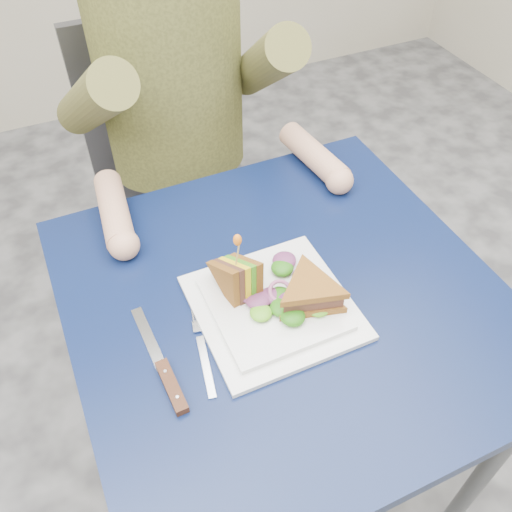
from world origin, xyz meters
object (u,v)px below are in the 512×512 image
table (284,322)px  plate (273,306)px  sandwich_upright (239,279)px  diner (170,54)px  fork (204,352)px  chair (173,164)px  knife (167,377)px  sandwich_flat (310,292)px

table → plate: plate is taller
plate → sandwich_upright: bearing=134.5°
diner → fork: (-0.18, -0.64, -0.18)m
sandwich_upright → chair: bearing=83.4°
knife → sandwich_flat: bearing=6.6°
sandwich_flat → fork: bearing=-177.5°
sandwich_upright → table: bearing=-18.4°
table → sandwich_flat: sandwich_flat is taller
chair → sandwich_upright: 0.72m
diner → sandwich_upright: size_ratio=6.18×
diner → sandwich_flat: (0.02, -0.63, -0.14)m
sandwich_upright → fork: bearing=-140.9°
fork → chair: bearing=76.9°
fork → sandwich_flat: bearing=2.5°
fork → knife: knife is taller
diner → plate: 0.63m
sandwich_flat → knife: bearing=-173.4°
chair → knife: size_ratio=4.20×
table → chair: (0.00, 0.70, -0.11)m
fork → knife: size_ratio=0.80×
diner → knife: diner is taller
sandwich_upright → fork: sandwich_upright is taller
plate → fork: (-0.14, -0.03, -0.01)m
table → knife: bearing=-163.0°
table → diner: size_ratio=1.01×
chair → fork: 0.80m
table → knife: size_ratio=3.39×
sandwich_flat → sandwich_upright: sandwich_upright is taller
sandwich_flat → fork: (-0.20, -0.01, -0.04)m
sandwich_flat → sandwich_upright: bearing=144.8°
table → diner: diner is taller
plate → knife: size_ratio=1.17×
diner → sandwich_flat: diner is taller
sandwich_upright → sandwich_flat: bearing=-35.2°
sandwich_flat → plate: bearing=155.6°
diner → plate: (-0.03, -0.61, -0.18)m
chair → diner: diner is taller
chair → plate: bearing=-92.7°
chair → fork: bearing=-103.1°
knife → table: bearing=17.0°
chair → plate: size_ratio=3.58×
table → fork: 0.20m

